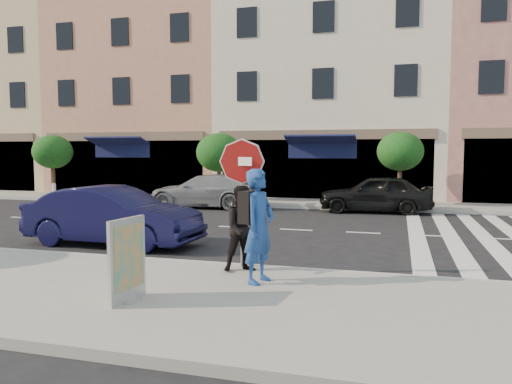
% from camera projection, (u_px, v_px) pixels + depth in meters
% --- Properties ---
extents(ground, '(120.00, 120.00, 0.00)m').
position_uv_depth(ground, '(261.00, 257.00, 11.34)').
color(ground, black).
rests_on(ground, ground).
extents(sidewalk_near, '(60.00, 4.50, 0.15)m').
position_uv_depth(sidewalk_near, '(197.00, 301.00, 7.74)').
color(sidewalk_near, gray).
rests_on(sidewalk_near, ground).
extents(sidewalk_far, '(60.00, 3.00, 0.15)m').
position_uv_depth(sidewalk_far, '(328.00, 204.00, 21.87)').
color(sidewalk_far, gray).
rests_on(sidewalk_far, ground).
extents(building_west_far, '(12.00, 9.00, 12.00)m').
position_uv_depth(building_west_far, '(11.00, 97.00, 33.18)').
color(building_west_far, '#D6B789').
rests_on(building_west_far, ground).
extents(building_west_mid, '(10.00, 9.00, 14.00)m').
position_uv_depth(building_west_mid, '(161.00, 74.00, 30.07)').
color(building_west_mid, tan).
rests_on(building_west_mid, ground).
extents(building_centre, '(11.00, 9.00, 11.00)m').
position_uv_depth(building_centre, '(335.00, 94.00, 27.31)').
color(building_centre, beige).
rests_on(building_centre, ground).
extents(street_tree_wa, '(2.00, 2.00, 3.05)m').
position_uv_depth(street_tree_wa, '(53.00, 152.00, 25.34)').
color(street_tree_wa, '#473323').
rests_on(street_tree_wa, sidewalk_far).
extents(street_tree_wb, '(2.10, 2.10, 3.06)m').
position_uv_depth(street_tree_wb, '(219.00, 153.00, 22.87)').
color(street_tree_wb, '#473323').
rests_on(street_tree_wb, sidewalk_far).
extents(street_tree_c, '(1.90, 1.90, 3.04)m').
position_uv_depth(street_tree_c, '(400.00, 152.00, 20.66)').
color(street_tree_c, '#473323').
rests_on(street_tree_c, sidewalk_far).
extents(stop_sign, '(0.86, 0.23, 2.49)m').
position_uv_depth(stop_sign, '(242.00, 174.00, 9.56)').
color(stop_sign, gray).
rests_on(stop_sign, sidewalk_near).
extents(photographer, '(0.63, 0.80, 1.95)m').
position_uv_depth(photographer, '(259.00, 226.00, 8.47)').
color(photographer, navy).
rests_on(photographer, sidewalk_near).
extents(walker, '(0.99, 0.93, 1.61)m').
position_uv_depth(walker, '(244.00, 229.00, 9.29)').
color(walker, black).
rests_on(walker, sidewalk_near).
extents(poster_board, '(0.32, 0.82, 1.26)m').
position_uv_depth(poster_board, '(128.00, 261.00, 7.43)').
color(poster_board, beige).
rests_on(poster_board, sidewalk_near).
extents(car_near_mid, '(4.59, 1.75, 1.49)m').
position_uv_depth(car_near_mid, '(113.00, 216.00, 12.66)').
color(car_near_mid, black).
rests_on(car_near_mid, ground).
extents(car_far_left, '(4.91, 2.11, 1.41)m').
position_uv_depth(car_far_left, '(205.00, 191.00, 21.09)').
color(car_far_left, gray).
rests_on(car_far_left, ground).
extents(car_far_mid, '(4.39, 1.91, 1.47)m').
position_uv_depth(car_far_mid, '(375.00, 194.00, 19.42)').
color(car_far_mid, black).
rests_on(car_far_mid, ground).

